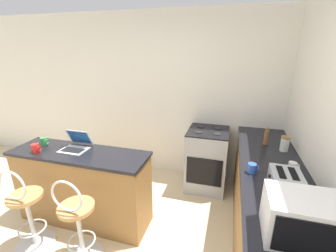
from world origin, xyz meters
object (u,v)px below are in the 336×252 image
Objects in this scene: stove_range at (207,159)px; mug_blue at (252,168)px; laptop at (76,144)px; mug_white at (293,167)px; toaster at (286,182)px; microwave at (305,220)px; mug_red at (36,148)px; storage_jar at (285,144)px; pepper_mill at (266,137)px; bar_stool_near at (27,211)px; bar_stool_far at (77,223)px; mug_green at (44,142)px.

stove_range is 1.29m from mug_blue.
laptop reaches higher than mug_blue.
mug_white is at bearing 3.05° from laptop.
mug_white is at bearing 69.44° from toaster.
microwave is 4.49× the size of mug_red.
storage_jar reaches higher than mug_white.
mug_blue is (-0.24, 0.23, -0.04)m from toaster.
toaster is at bearing -6.19° from laptop.
pepper_mill is (-0.17, 0.62, 0.06)m from mug_white.
toaster is 2.97× the size of mug_blue.
mug_blue is 0.73m from storage_jar.
storage_jar is at bearing -26.02° from stove_range.
bar_stool_near is at bearing 176.29° from microwave.
bar_stool_far is 5.54× the size of storage_jar.
pepper_mill is (0.73, -0.30, 0.57)m from stove_range.
mug_blue is (1.96, -0.01, -0.01)m from laptop.
pepper_mill reaches higher than stove_range.
mug_red is at bearing 153.19° from bar_stool_far.
microwave reaches higher than mug_red.
bar_stool_near is at bearing -110.73° from laptop.
microwave is (2.20, -0.76, 0.09)m from laptop.
mug_blue is at bearing -105.00° from pepper_mill.
stove_range is 9.78× the size of mug_white.
stove_range is at bearing 153.98° from storage_jar.
microwave is 4.84× the size of mug_white.
mug_green is at bearing -163.28° from pepper_mill.
mug_white is (2.33, 0.12, -0.01)m from laptop.
pepper_mill is (-0.04, 0.98, 0.02)m from toaster.
mug_blue is at bearing 20.59° from bar_stool_far.
toaster is 1.70× the size of storage_jar.
stove_range is (-0.77, 1.81, -0.61)m from microwave.
storage_jar is (2.34, 0.60, 0.03)m from laptop.
bar_stool_near is 0.80m from mug_green.
mug_red is 2.72m from mug_white.
pepper_mill reaches higher than bar_stool_near.
mug_green is at bearing -176.72° from mug_white.
bar_stool_near is 2.51m from microwave.
bar_stool_near is 3.27× the size of toaster.
bar_stool_far is at bearing -122.40° from stove_range.
toaster is 2.57m from mug_red.
bar_stool_near is 2.90m from storage_jar.
microwave reaches higher than bar_stool_far.
laptop is at bearing -165.53° from storage_jar.
bar_stool_near is 2.32m from mug_blue.
mug_green reaches higher than bar_stool_far.
mug_blue is 0.40m from mug_white.
laptop is at bearing 4.49° from mug_green.
storage_jar is at bearing 31.63° from bar_stool_far.
stove_range is 1.15m from storage_jar.
bar_stool_far is 1.93m from toaster.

